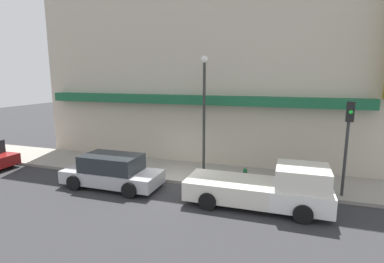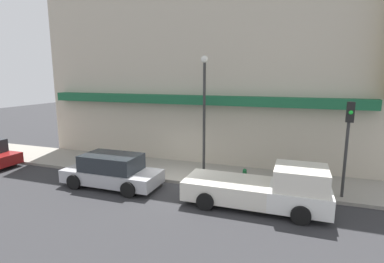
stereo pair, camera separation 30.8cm
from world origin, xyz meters
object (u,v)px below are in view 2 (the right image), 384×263
object	(u,v)px
street_lamp	(204,102)
pickup_truck	(265,189)
parked_car	(112,171)
fire_hydrant	(245,176)
traffic_light	(348,133)

from	to	relation	value
street_lamp	pickup_truck	bearing A→B (deg)	-41.64
pickup_truck	parked_car	bearing A→B (deg)	-179.49
fire_hydrant	street_lamp	world-z (taller)	street_lamp
street_lamp	traffic_light	world-z (taller)	street_lamp
parked_car	street_lamp	world-z (taller)	street_lamp
pickup_truck	traffic_light	size ratio (longest dim) A/B	1.41
pickup_truck	traffic_light	distance (m)	4.01
street_lamp	parked_car	bearing A→B (deg)	-138.83
pickup_truck	street_lamp	xyz separation A→B (m)	(-3.47, 3.09, 3.06)
pickup_truck	street_lamp	size ratio (longest dim) A/B	0.94
fire_hydrant	street_lamp	distance (m)	4.20
parked_car	fire_hydrant	distance (m)	6.20
fire_hydrant	traffic_light	bearing A→B (deg)	-4.16
parked_car	street_lamp	bearing A→B (deg)	40.70
parked_car	traffic_light	size ratio (longest dim) A/B	1.16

